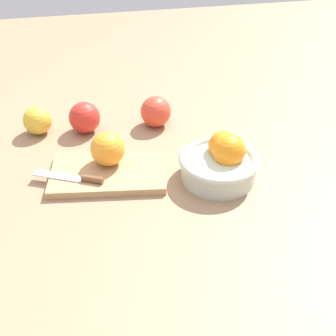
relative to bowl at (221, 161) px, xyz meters
name	(u,v)px	position (x,y,z in m)	size (l,w,h in m)	color
ground_plane	(155,166)	(0.13, -0.06, -0.04)	(2.40, 2.40, 0.00)	#997556
bowl	(221,161)	(0.00, 0.00, 0.00)	(0.17, 0.17, 0.10)	beige
cutting_board	(108,173)	(0.23, -0.05, -0.03)	(0.24, 0.15, 0.02)	tan
orange_on_board	(108,149)	(0.23, -0.07, 0.01)	(0.07, 0.07, 0.07)	orange
knife	(78,178)	(0.30, -0.03, -0.02)	(0.15, 0.08, 0.01)	silver
apple_front_left	(156,112)	(0.09, -0.24, 0.00)	(0.08, 0.08, 0.08)	#D6422D
apple_front_right	(38,120)	(0.38, -0.27, 0.00)	(0.07, 0.07, 0.07)	gold
apple_front_right_2	(85,118)	(0.27, -0.25, 0.00)	(0.08, 0.08, 0.08)	red
citrus_peel	(198,143)	(0.01, -0.13, -0.03)	(0.05, 0.04, 0.01)	orange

